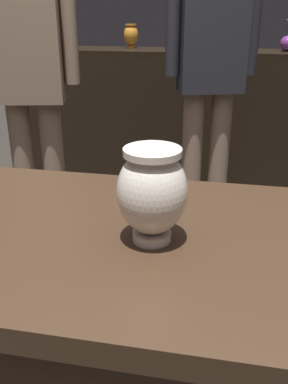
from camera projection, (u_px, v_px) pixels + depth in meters
name	position (u px, v px, depth m)	size (l,w,h in m)	color
display_plinth	(138.00, 373.00, 1.04)	(1.20, 0.64, 0.80)	#382619
back_display_shelf	(201.00, 123.00, 2.98)	(2.60, 0.40, 0.99)	black
vase_centerpiece	(152.00, 192.00, 0.81)	(0.14, 0.14, 0.19)	silver
shelf_vase_center	(206.00, 26.00, 2.67)	(0.11, 0.11, 0.31)	gray
shelf_vase_far_left	(57.00, 37.00, 2.96)	(0.10, 0.10, 0.22)	orange
shelf_vase_right	(288.00, 42.00, 2.68)	(0.10, 0.10, 0.19)	#7A388E
shelf_vase_left	(131.00, 35.00, 2.91)	(0.10, 0.10, 0.16)	orange
visitor_near_left	(28.00, 66.00, 1.94)	(0.46, 0.25, 1.68)	#846B56
visitor_center_back	(211.00, 58.00, 2.11)	(0.45, 0.26, 1.71)	#846B56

